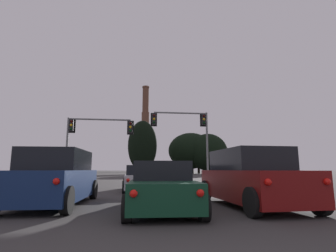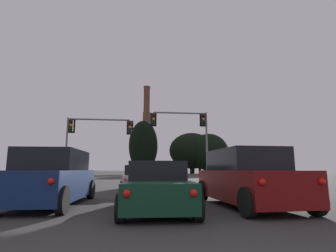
% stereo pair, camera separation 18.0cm
% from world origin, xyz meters
% --- Properties ---
extents(sedan_center_lane_second, '(2.16, 4.77, 1.43)m').
position_xyz_m(sedan_center_lane_second, '(0.31, 7.06, 0.67)').
color(sedan_center_lane_second, '#0F3823').
rests_on(sedan_center_lane_second, ground_plane).
extents(suv_right_lane_second, '(2.30, 4.97, 1.86)m').
position_xyz_m(suv_right_lane_second, '(3.30, 7.38, 0.90)').
color(suv_right_lane_second, maroon).
rests_on(suv_right_lane_second, ground_plane).
extents(suv_left_lane_second, '(2.20, 4.94, 1.86)m').
position_xyz_m(suv_left_lane_second, '(-3.16, 8.37, 0.90)').
color(suv_left_lane_second, navy).
rests_on(suv_left_lane_second, ground_plane).
extents(sedan_center_lane_front, '(2.13, 4.76, 1.43)m').
position_xyz_m(sedan_center_lane_front, '(-0.20, 14.30, 0.67)').
color(sedan_center_lane_front, silver).
rests_on(sedan_center_lane_front, ground_plane).
extents(traffic_light_overhead_right, '(5.39, 0.50, 6.42)m').
position_xyz_m(traffic_light_overhead_right, '(4.28, 22.22, 4.90)').
color(traffic_light_overhead_right, slate).
rests_on(traffic_light_overhead_right, ground_plane).
extents(traffic_light_overhead_left, '(5.75, 0.50, 5.58)m').
position_xyz_m(traffic_light_overhead_left, '(-4.39, 21.83, 4.28)').
color(traffic_light_overhead_left, slate).
rests_on(traffic_light_overhead_left, ground_plane).
extents(smokestack, '(7.33, 7.33, 45.00)m').
position_xyz_m(smokestack, '(3.95, 134.02, 17.68)').
color(smokestack, '#523427').
rests_on(smokestack, ground_plane).
extents(treeline_left_mid, '(13.16, 11.84, 11.76)m').
position_xyz_m(treeline_left_mid, '(15.35, 73.74, 6.56)').
color(treeline_left_mid, black).
rests_on(treeline_left_mid, ground_plane).
extents(treeline_center_right, '(10.84, 9.76, 11.15)m').
position_xyz_m(treeline_center_right, '(19.56, 70.51, 5.97)').
color(treeline_center_right, black).
rests_on(treeline_center_right, ground_plane).
extents(treeline_far_left, '(7.09, 6.38, 11.63)m').
position_xyz_m(treeline_far_left, '(17.85, 75.00, 6.55)').
color(treeline_far_left, black).
rests_on(treeline_far_left, ground_plane).
extents(treeline_far_right, '(7.73, 6.95, 14.20)m').
position_xyz_m(treeline_far_right, '(1.16, 68.84, 7.48)').
color(treeline_far_right, black).
rests_on(treeline_far_right, ground_plane).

